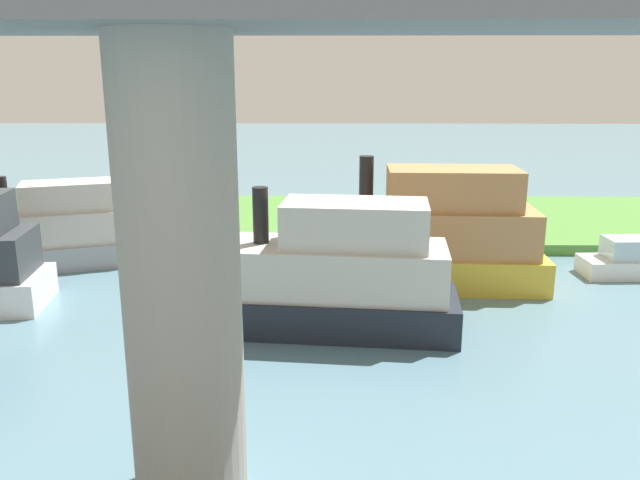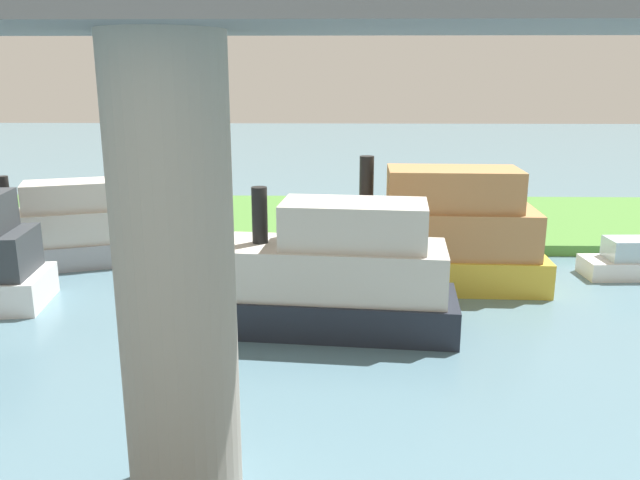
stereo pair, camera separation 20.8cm
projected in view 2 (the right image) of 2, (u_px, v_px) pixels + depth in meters
name	position (u px, v px, depth m)	size (l,w,h in m)	color
ground_plane	(360.00, 255.00, 29.50)	(160.00, 160.00, 0.00)	slate
grassy_bank	(356.00, 221.00, 35.24)	(80.00, 12.00, 0.50)	#4C8438
bridge_pylon	(176.00, 280.00, 11.82)	(2.18, 2.18, 8.79)	#9E998E
person_on_bank	(422.00, 221.00, 30.87)	(0.45, 0.45, 1.39)	#2D334C
mooring_post	(399.00, 226.00, 30.79)	(0.20, 0.20, 1.03)	brown
skiff_small	(425.00, 238.00, 24.98)	(9.99, 3.66, 5.04)	gold
motorboat_white	(56.00, 232.00, 27.59)	(8.21, 5.01, 3.98)	#99999E
motorboat_red	(326.00, 278.00, 20.70)	(9.27, 3.87, 4.61)	#1E232D
riverboat_paddlewheel	(638.00, 263.00, 26.29)	(4.84, 1.90, 1.59)	white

